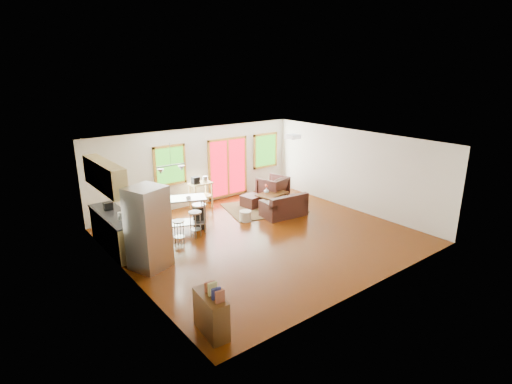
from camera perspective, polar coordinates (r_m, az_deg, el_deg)
floor at (r=11.12m, az=0.95°, el=-6.33°), size 7.50×7.00×0.02m
ceiling at (r=10.36m, az=1.02°, el=7.08°), size 7.50×7.00×0.02m
back_wall at (r=13.48m, az=-8.40°, el=3.60°), size 7.50×0.02×2.60m
left_wall at (r=8.94m, az=-18.23°, el=-4.22°), size 0.02×7.00×2.60m
right_wall at (r=13.26m, az=13.78°, el=3.06°), size 0.02×7.00×2.60m
front_wall at (r=8.39m, az=16.24°, el=-5.45°), size 7.50×0.02×2.60m
window_left at (r=12.95m, az=-12.18°, el=3.74°), size 1.10×0.05×1.30m
french_doors at (r=14.10m, az=-4.03°, el=3.51°), size 1.60×0.05×2.10m
window_right at (r=15.00m, az=1.37°, el=5.95°), size 1.10×0.05×1.30m
rug at (r=13.24m, az=1.11°, el=-2.28°), size 2.82×2.42×0.02m
loveseat at (r=12.50m, az=4.05°, el=-2.18°), size 1.44×0.91×0.73m
coffee_table at (r=13.43m, az=2.32°, el=-0.41°), size 1.17×0.83×0.43m
armchair at (r=14.04m, az=2.40°, el=0.76°), size 1.06×1.02×0.91m
ottoman at (r=13.33m, az=-0.57°, el=-1.30°), size 0.67×0.67×0.40m
pouf at (r=12.12m, az=-1.52°, el=-3.44°), size 0.46×0.46×0.32m
vase at (r=13.47m, az=1.50°, el=0.30°), size 0.21×0.22×0.31m
book at (r=13.60m, az=2.65°, el=0.57°), size 0.21×0.04×0.28m
cabinets at (r=10.66m, az=-19.84°, el=-3.04°), size 0.64×2.24×2.30m
refrigerator at (r=9.42m, az=-15.11°, el=-4.98°), size 0.99×0.97×1.94m
island at (r=11.35m, az=-11.15°, el=-2.39°), size 1.70×1.17×1.00m
cup at (r=11.17m, az=-9.62°, el=-0.84°), size 0.14×0.11×0.14m
bar_stool_a at (r=10.39m, az=-13.56°, el=-5.20°), size 0.44×0.44×0.75m
bar_stool_b at (r=10.65m, az=-10.98°, el=-4.87°), size 0.31×0.31×0.65m
bar_stool_c at (r=10.98m, az=-8.68°, el=-3.72°), size 0.42×0.42×0.73m
trash_can at (r=11.65m, az=-8.08°, el=-3.41°), size 0.43×0.43×0.72m
kitchen_cart at (r=13.14m, az=-8.00°, el=0.79°), size 0.73×0.48×1.10m
bookshelf at (r=7.25m, az=-6.42°, el=-16.87°), size 0.40×0.85×0.97m
ceiling_flush at (r=11.85m, az=5.28°, el=7.91°), size 0.35×0.35×0.12m
pendant_light at (r=10.76m, az=-12.02°, el=3.21°), size 0.80×0.18×0.79m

